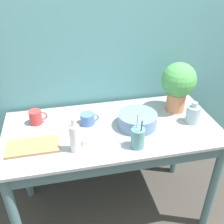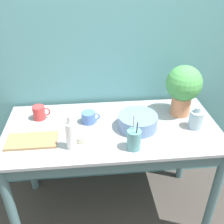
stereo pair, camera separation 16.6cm
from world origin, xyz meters
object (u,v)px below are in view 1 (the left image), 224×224
object	(u,v)px
bowl_small_cream	(87,138)
tray_board	(33,146)
mug_blue	(88,119)
potted_plant	(178,83)
bowl_wash_large	(137,120)
bottle_short	(193,114)
mug_red	(36,117)
bottle_tall	(75,138)
utensil_cup	(138,138)

from	to	relation	value
bowl_small_cream	tray_board	distance (m)	0.32
mug_blue	bowl_small_cream	bearing A→B (deg)	-100.22
potted_plant	bowl_small_cream	distance (m)	0.76
tray_board	bowl_small_cream	bearing A→B (deg)	-0.59
bowl_small_cream	tray_board	bearing A→B (deg)	179.41
bowl_wash_large	mug_blue	distance (m)	0.34
bottle_short	tray_board	xyz separation A→B (m)	(-1.06, -0.05, -0.06)
mug_red	bottle_tall	bearing A→B (deg)	-55.93
mug_blue	utensil_cup	xyz separation A→B (m)	(0.26, -0.31, 0.03)
bottle_tall	utensil_cup	world-z (taller)	utensil_cup
bowl_wash_large	bowl_small_cream	xyz separation A→B (m)	(-0.36, -0.09, -0.03)
bottle_tall	mug_red	xyz separation A→B (m)	(-0.23, 0.35, -0.04)
bowl_wash_large	utensil_cup	size ratio (longest dim) A/B	1.15
bottle_tall	bowl_small_cream	xyz separation A→B (m)	(0.07, 0.08, -0.07)
bowl_wash_large	mug_blue	world-z (taller)	bowl_wash_large
bowl_small_cream	utensil_cup	size ratio (longest dim) A/B	0.54
mug_blue	bottle_short	bearing A→B (deg)	-10.72
bowl_wash_large	bowl_small_cream	world-z (taller)	bowl_wash_large
bowl_small_cream	utensil_cup	xyz separation A→B (m)	(0.29, -0.12, 0.04)
bottle_tall	mug_red	distance (m)	0.42
potted_plant	bottle_tall	xyz separation A→B (m)	(-0.77, -0.31, -0.12)
potted_plant	bottle_short	bearing A→B (deg)	-76.32
mug_red	utensil_cup	world-z (taller)	utensil_cup
potted_plant	bowl_small_cream	world-z (taller)	potted_plant
bottle_short	mug_red	distance (m)	1.07
potted_plant	bowl_wash_large	bearing A→B (deg)	-156.81
bottle_tall	tray_board	size ratio (longest dim) A/B	0.71
potted_plant	mug_blue	world-z (taller)	potted_plant
potted_plant	mug_red	world-z (taller)	potted_plant
utensil_cup	bottle_tall	bearing A→B (deg)	173.02
mug_blue	mug_red	xyz separation A→B (m)	(-0.34, 0.08, 0.01)
bowl_small_cream	bowl_wash_large	bearing A→B (deg)	14.58
bowl_wash_large	utensil_cup	world-z (taller)	utensil_cup
mug_blue	mug_red	world-z (taller)	mug_red
bottle_short	bowl_small_cream	xyz separation A→B (m)	(-0.74, -0.06, -0.04)
bottle_tall	bowl_small_cream	world-z (taller)	bottle_tall
bottle_short	mug_blue	bearing A→B (deg)	169.28
bowl_wash_large	mug_blue	bearing A→B (deg)	163.35
bottle_tall	tray_board	bearing A→B (deg)	162.29
tray_board	bottle_tall	bearing A→B (deg)	-17.71
bottle_tall	mug_red	world-z (taller)	bottle_tall
bowl_wash_large	mug_red	world-z (taller)	mug_red
bottle_tall	tray_board	world-z (taller)	bottle_tall
bottle_short	mug_red	size ratio (longest dim) A/B	1.29
utensil_cup	tray_board	size ratio (longest dim) A/B	0.73
tray_board	mug_red	bearing A→B (deg)	86.68
mug_blue	bowl_small_cream	world-z (taller)	mug_blue
bottle_short	utensil_cup	bearing A→B (deg)	-158.35
bottle_tall	utensil_cup	size ratio (longest dim) A/B	0.98
utensil_cup	tray_board	bearing A→B (deg)	168.57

